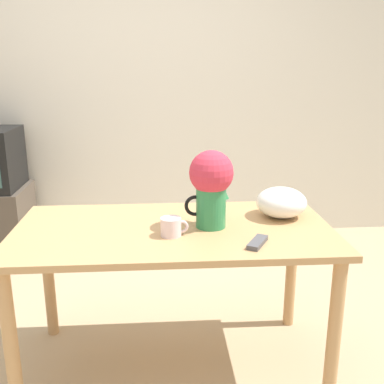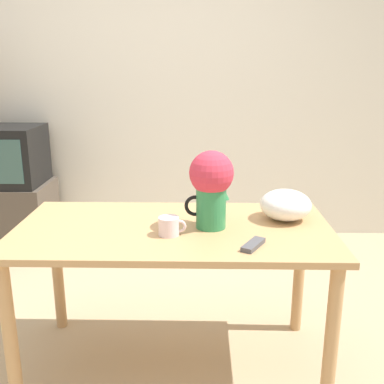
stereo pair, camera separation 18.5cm
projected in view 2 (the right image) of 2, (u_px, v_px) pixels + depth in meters
name	position (u px, v px, depth m)	size (l,w,h in m)	color
ground_plane	(130.00, 358.00, 2.33)	(12.00, 12.00, 0.00)	tan
wall_back	(159.00, 86.00, 3.77)	(8.00, 0.05, 2.60)	silver
table	(173.00, 247.00, 2.13)	(1.48, 0.77, 0.74)	tan
flower_vase	(211.00, 183.00, 2.04)	(0.22, 0.20, 0.36)	#2D844C
coffee_mug	(169.00, 226.00, 1.99)	(0.12, 0.09, 0.08)	silver
white_bowl	(286.00, 205.00, 2.18)	(0.25, 0.25, 0.15)	white
remote_control	(253.00, 245.00, 1.86)	(0.12, 0.15, 0.02)	#4C4C51
tv_stand	(17.00, 215.00, 3.72)	(0.56, 0.52, 0.54)	#4C4238
tv_set	(10.00, 156.00, 3.58)	(0.48, 0.50, 0.47)	black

